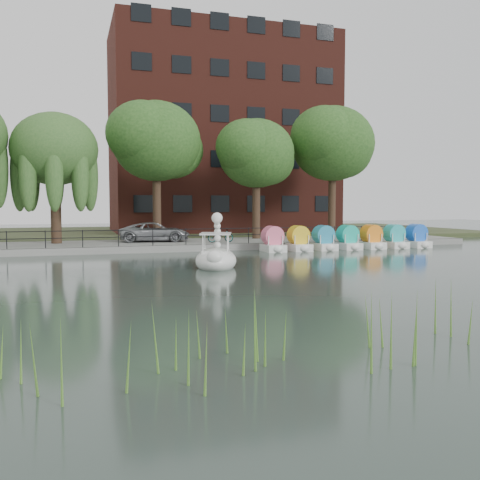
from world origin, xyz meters
name	(u,v)px	position (x,y,z in m)	size (l,w,h in m)	color
ground_plane	(260,282)	(0.00, 0.00, 0.00)	(120.00, 120.00, 0.00)	#3D4E47
promenade	(177,245)	(0.00, 16.00, 0.20)	(40.00, 6.00, 0.40)	gray
kerb	(187,248)	(0.00, 13.05, 0.20)	(40.00, 0.25, 0.40)	gray
land_strip	(148,233)	(0.00, 30.00, 0.18)	(60.00, 22.00, 0.36)	#47512D
railing	(186,233)	(0.00, 13.25, 1.15)	(32.00, 0.05, 1.00)	black
apartment_building	(222,134)	(7.00, 29.97, 9.36)	(20.00, 10.07, 18.00)	#4C1E16
willow_mid	(54,150)	(-7.50, 17.00, 6.25)	(5.32, 5.32, 8.15)	#473323
broadleaf_center	(156,142)	(-1.00, 18.00, 7.06)	(6.00, 6.00, 9.25)	#473323
broadleaf_right	(256,154)	(6.00, 17.50, 6.39)	(5.40, 5.40, 8.32)	#473323
broadleaf_far	(333,144)	(12.50, 18.50, 7.40)	(6.30, 6.30, 9.71)	#473323
minivan	(155,231)	(-1.38, 16.55, 1.13)	(5.22, 2.40, 1.45)	gray
bicycle	(220,235)	(2.55, 14.62, 0.90)	(1.72, 0.60, 1.00)	gray
swan_boat	(216,256)	(-0.36, 4.91, 0.54)	(2.67, 3.37, 2.49)	white
pedal_boat_row	(348,240)	(10.10, 11.61, 0.61)	(11.35, 1.70, 1.40)	white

